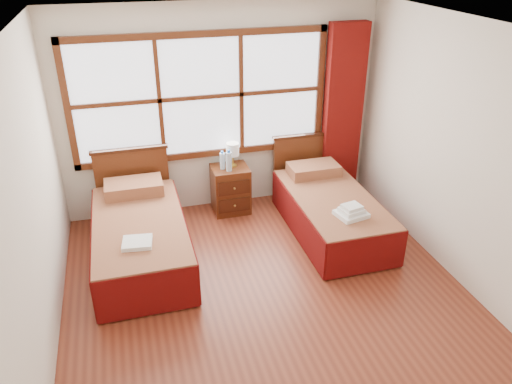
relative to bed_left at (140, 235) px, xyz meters
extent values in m
plane|color=brown|center=(1.17, -1.20, -0.29)|extent=(4.50, 4.50, 0.00)
plane|color=white|center=(1.17, -1.20, 2.31)|extent=(4.50, 4.50, 0.00)
plane|color=silver|center=(1.17, 1.05, 1.01)|extent=(4.00, 0.00, 4.00)
plane|color=silver|center=(-0.83, -1.20, 1.01)|extent=(0.00, 4.50, 4.50)
plane|color=silver|center=(3.17, -1.20, 1.01)|extent=(0.00, 4.50, 4.50)
cube|color=white|center=(0.92, 1.02, 1.21)|extent=(3.00, 0.02, 1.40)
cube|color=#542712|center=(0.92, 1.00, 0.47)|extent=(3.16, 0.06, 0.08)
cube|color=#542712|center=(0.92, 1.00, 1.95)|extent=(3.16, 0.06, 0.08)
cube|color=#542712|center=(-0.62, 1.00, 1.21)|extent=(0.08, 0.06, 1.56)
cube|color=#542712|center=(2.46, 1.00, 1.21)|extent=(0.08, 0.06, 1.56)
cube|color=#542712|center=(0.42, 1.00, 1.21)|extent=(0.05, 0.05, 1.40)
cube|color=#542712|center=(1.42, 1.00, 1.21)|extent=(0.05, 0.05, 1.40)
cube|color=#542712|center=(0.92, 1.00, 1.21)|extent=(3.00, 0.05, 0.05)
cube|color=maroon|center=(2.77, 0.91, 0.88)|extent=(0.50, 0.16, 2.30)
cube|color=#39190C|center=(0.00, -0.07, -0.15)|extent=(0.86, 1.71, 0.28)
cube|color=#63170E|center=(0.00, -0.07, 0.10)|extent=(0.96, 1.90, 0.23)
cube|color=#630C0A|center=(-0.48, -0.07, -0.04)|extent=(0.03, 1.90, 0.47)
cube|color=#630C0A|center=(0.48, -0.07, -0.04)|extent=(0.03, 1.90, 0.47)
cube|color=#630C0A|center=(0.00, -1.01, -0.04)|extent=(0.96, 0.03, 0.47)
cube|color=#63170E|center=(0.00, 0.62, 0.29)|extent=(0.67, 0.39, 0.15)
cube|color=#542712|center=(0.00, 0.94, 0.17)|extent=(0.89, 0.06, 0.93)
cube|color=#39190C|center=(0.00, 0.94, 0.65)|extent=(0.93, 0.08, 0.04)
cube|color=#39190C|center=(2.27, -0.07, -0.16)|extent=(0.81, 1.62, 0.26)
cube|color=#63170E|center=(2.27, -0.07, 0.08)|extent=(0.91, 1.80, 0.22)
cube|color=#630C0A|center=(1.81, -0.07, -0.05)|extent=(0.03, 1.80, 0.45)
cube|color=#630C0A|center=(2.72, -0.07, -0.05)|extent=(0.03, 1.80, 0.45)
cube|color=#630C0A|center=(2.27, -0.96, -0.05)|extent=(0.91, 0.03, 0.45)
cube|color=#63170E|center=(2.27, 0.59, 0.26)|extent=(0.64, 0.37, 0.14)
cube|color=#542712|center=(2.27, 0.94, 0.15)|extent=(0.85, 0.06, 0.88)
cube|color=#39190C|center=(2.27, 0.94, 0.60)|extent=(0.88, 0.08, 0.04)
cube|color=#542712|center=(1.21, 0.80, 0.01)|extent=(0.46, 0.41, 0.62)
cube|color=#39190C|center=(1.21, 0.58, -0.11)|extent=(0.41, 0.02, 0.18)
cube|color=#39190C|center=(1.21, 0.58, 0.14)|extent=(0.41, 0.02, 0.18)
sphere|color=olive|center=(1.21, 0.57, -0.11)|extent=(0.03, 0.03, 0.03)
sphere|color=olive|center=(1.21, 0.57, 0.14)|extent=(0.03, 0.03, 0.03)
cube|color=white|center=(-0.04, -0.53, 0.24)|extent=(0.32, 0.29, 0.04)
cube|color=white|center=(2.27, -0.54, 0.22)|extent=(0.37, 0.34, 0.05)
cube|color=white|center=(2.27, -0.54, 0.26)|extent=(0.28, 0.25, 0.04)
cube|color=white|center=(2.27, -0.54, 0.31)|extent=(0.23, 0.21, 0.04)
cylinder|color=gold|center=(1.26, 0.84, 0.33)|extent=(0.10, 0.10, 0.02)
cylinder|color=gold|center=(1.26, 0.84, 0.41)|extent=(0.02, 0.02, 0.13)
cylinder|color=silver|center=(1.26, 0.84, 0.56)|extent=(0.16, 0.16, 0.16)
cylinder|color=silver|center=(1.11, 0.79, 0.43)|extent=(0.06, 0.06, 0.21)
cylinder|color=blue|center=(1.11, 0.79, 0.55)|extent=(0.03, 0.03, 0.03)
cylinder|color=silver|center=(1.18, 0.71, 0.45)|extent=(0.07, 0.07, 0.25)
cylinder|color=blue|center=(1.18, 0.71, 0.59)|extent=(0.04, 0.04, 0.03)
camera|label=1|loc=(-0.02, -4.85, 2.96)|focal=35.00mm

